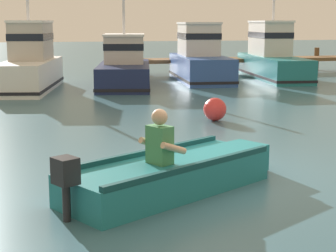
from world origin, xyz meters
TOP-DOWN VIEW (x-y plane):
  - ground_plane at (0.00, 0.00)m, footprint 120.00×120.00m
  - wooden_dock at (7.67, 16.18)m, footprint 12.59×1.64m
  - rowboat_with_person at (-0.86, -0.82)m, footprint 3.43×2.53m
  - moored_boat_white at (-2.95, 11.77)m, footprint 2.46×5.20m
  - moored_boat_navy at (0.42, 12.20)m, footprint 2.73×5.33m
  - moored_boat_blue at (3.65, 13.35)m, footprint 2.19×5.06m
  - moored_boat_teal at (6.89, 13.69)m, footprint 2.19×6.10m
  - mooring_buoy at (1.44, 4.41)m, footprint 0.55×0.55m

SIDE VIEW (x-z plane):
  - ground_plane at x=0.00m, z-range 0.00..0.00m
  - rowboat_with_person at x=-0.86m, z-range -0.34..0.85m
  - mooring_buoy at x=1.44m, z-range 0.00..0.55m
  - wooden_dock at x=7.67m, z-range 0.04..1.21m
  - moored_boat_navy at x=0.42m, z-range -1.05..2.46m
  - moored_boat_blue at x=3.65m, z-range -0.31..2.03m
  - moored_boat_teal at x=6.89m, z-range -1.32..3.09m
  - moored_boat_white at x=-2.95m, z-range -1.17..2.94m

